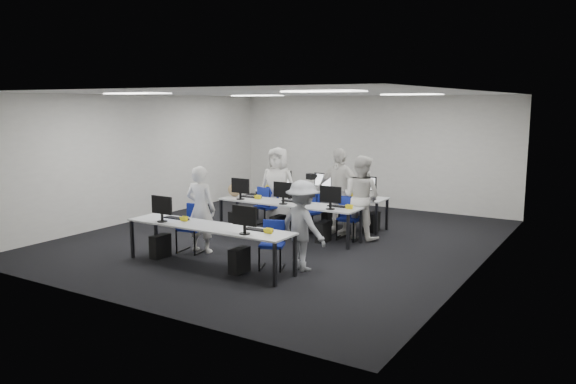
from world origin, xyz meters
The scene contains 23 objects.
room centered at (0.00, 0.00, 1.50)m, with size 9.00×9.02×3.00m.
ceiling_panels centered at (0.00, 0.00, 2.98)m, with size 5.20×4.60×0.02m.
desk_front centered at (0.00, -2.40, 0.68)m, with size 3.20×0.70×0.73m.
desk_mid centered at (0.00, 0.20, 0.68)m, with size 3.20×0.70×0.73m.
desk_back centered at (0.00, 1.60, 0.68)m, with size 3.20×0.70×0.73m.
equipment_front centered at (-0.19, -2.42, 0.36)m, with size 2.51×0.41×1.19m.
equipment_mid centered at (-0.19, 0.18, 0.36)m, with size 2.91×0.41×1.19m.
equipment_back centered at (0.19, 1.62, 0.36)m, with size 2.91×0.41×1.19m.
chair_0 centered at (-0.92, -1.79, 0.28)m, with size 0.51×0.54×0.90m.
chair_1 centered at (0.98, -1.91, 0.26)m, with size 0.53×0.55×0.81m.
chair_2 centered at (-0.98, 0.85, 0.27)m, with size 0.53×0.56×0.87m.
chair_3 centered at (0.13, 0.84, 0.27)m, with size 0.54×0.56×0.84m.
chair_4 centered at (1.22, 0.67, 0.27)m, with size 0.42×0.46×0.84m.
chair_5 centered at (-0.95, 0.96, 0.28)m, with size 0.55×0.58×0.90m.
chair_6 centered at (0.12, 1.12, 0.27)m, with size 0.45×0.48×0.84m.
chair_7 centered at (1.13, 0.92, 0.28)m, with size 0.51×0.54×0.89m.
handbag centered at (-1.45, 0.27, 0.87)m, with size 0.35×0.22×0.28m, color olive.
student_0 centered at (-0.76, -1.70, 0.83)m, with size 0.60×0.39×1.65m, color silver.
student_1 centered at (1.38, 0.87, 0.87)m, with size 0.85×0.66×1.74m, color silver.
student_2 centered at (-0.84, 1.12, 0.90)m, with size 0.88×0.57×1.80m, color silver.
student_3 centered at (0.79, 1.01, 0.93)m, with size 1.09×0.45×1.86m, color silver.
photographer centered at (1.46, -1.70, 0.77)m, with size 0.99×0.57×1.54m, color slate.
dslr_camera centered at (1.52, -1.53, 1.59)m, with size 0.14×0.18×0.10m, color black.
Camera 1 is at (6.09, -9.70, 2.82)m, focal length 35.00 mm.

